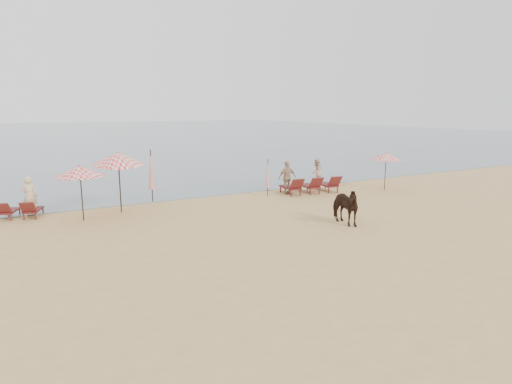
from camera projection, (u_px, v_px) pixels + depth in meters
The scene contains 13 objects.
ground at pixel (331, 251), 13.75m from camera, with size 120.00×120.00×0.00m, color tan.
sea at pixel (68, 133), 82.46m from camera, with size 160.00×140.00×0.06m, color #51606B.
lounger_cluster_left at pixel (19, 210), 17.82m from camera, with size 1.87×1.83×0.54m.
lounger_cluster_right at pixel (311, 185), 23.16m from camera, with size 3.15×2.10×0.65m.
umbrella_open_left_a at pixel (80, 171), 17.17m from camera, with size 2.01×2.01×2.29m.
umbrella_open_left_b at pixel (118, 158), 18.57m from camera, with size 2.18×2.22×2.77m.
umbrella_open_right at pixel (386, 156), 23.88m from camera, with size 1.74×1.74×2.12m.
umbrella_closed_left at pixel (151, 170), 20.79m from camera, with size 0.32×0.32×2.59m.
umbrella_closed_right at pixel (268, 173), 22.25m from camera, with size 0.24×0.24×1.98m.
cow at pixel (343, 206), 16.88m from camera, with size 0.81×1.78×1.51m, color black.
beachgoer_left at pixel (29, 196), 18.14m from camera, with size 0.63×0.41×1.73m, color #E2B88D.
beachgoer_right_a at pixel (316, 172), 25.63m from camera, with size 0.76×0.59×1.56m, color tan.
beachgoer_right_b at pixel (287, 177), 23.01m from camera, with size 1.04×0.43×1.77m, color tan.
Camera 1 is at (-8.48, -10.32, 4.50)m, focal length 30.00 mm.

